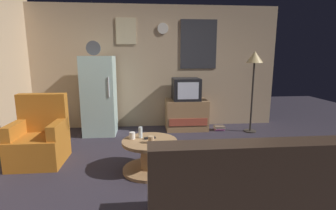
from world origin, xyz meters
TOP-DOWN VIEW (x-y plane):
  - ground_plane at (0.00, 0.00)m, footprint 12.00×12.00m
  - wall_with_art at (0.01, 2.45)m, footprint 5.20×0.12m
  - fridge at (-1.08, 1.96)m, footprint 0.60×0.62m
  - tv_stand at (0.63, 2.08)m, footprint 0.84×0.53m
  - crt_tv at (0.62, 2.08)m, footprint 0.54×0.51m
  - standing_lamp at (1.89, 1.79)m, footprint 0.32×0.32m
  - coffee_table at (-0.17, 0.20)m, footprint 0.72×0.72m
  - wine_glass at (-0.28, 0.32)m, footprint 0.05×0.05m
  - mug_ceramic_white at (-0.39, 0.28)m, footprint 0.08×0.08m
  - mug_ceramic_tan at (-0.15, 0.09)m, footprint 0.08×0.08m
  - remote_control at (-0.16, 0.27)m, footprint 0.16×0.08m
  - armchair at (-1.72, 0.66)m, footprint 0.68×0.68m
  - couch at (0.64, -1.14)m, footprint 1.70×0.80m
  - book_stack at (1.30, 1.94)m, footprint 0.20×0.17m

SIDE VIEW (x-z plane):
  - ground_plane at x=0.00m, z-range 0.00..0.00m
  - book_stack at x=1.30m, z-range 0.00..0.09m
  - coffee_table at x=-0.17m, z-range 0.00..0.42m
  - tv_stand at x=0.63m, z-range 0.00..0.62m
  - couch at x=0.64m, z-range -0.15..0.77m
  - armchair at x=-1.72m, z-range -0.14..0.82m
  - remote_control at x=-0.16m, z-range 0.42..0.45m
  - mug_ceramic_white at x=-0.39m, z-range 0.42..0.51m
  - mug_ceramic_tan at x=-0.15m, z-range 0.42..0.51m
  - wine_glass at x=-0.28m, z-range 0.42..0.57m
  - fridge at x=-1.08m, z-range -0.13..1.64m
  - crt_tv at x=0.62m, z-range 0.62..1.06m
  - wall_with_art at x=0.01m, z-range 0.01..2.53m
  - standing_lamp at x=1.89m, z-range 0.56..2.15m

